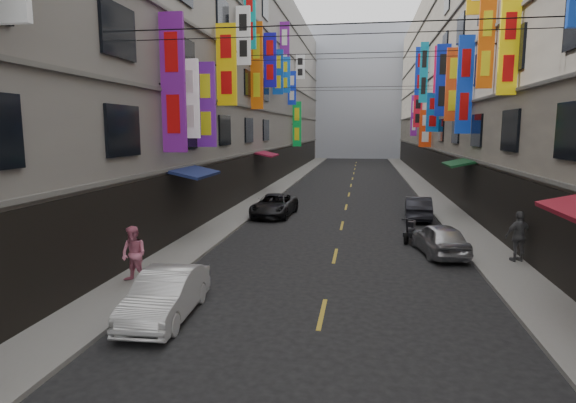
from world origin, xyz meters
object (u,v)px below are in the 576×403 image
(car_left_mid, at_px, (166,295))
(car_right_far, at_px, (418,208))
(scooter_far_right, at_px, (410,231))
(car_left_far, at_px, (274,205))
(pedestrian_lfar, at_px, (134,255))
(car_right_mid, at_px, (440,239))
(pedestrian_rfar, at_px, (519,236))

(car_left_mid, xyz_separation_m, car_right_far, (7.97, 15.27, 0.01))
(scooter_far_right, xyz_separation_m, car_left_far, (-6.98, 5.18, 0.17))
(car_left_far, distance_m, pedestrian_lfar, 12.93)
(scooter_far_right, xyz_separation_m, car_left_mid, (-7.04, -9.88, 0.18))
(car_right_far, bearing_deg, scooter_far_right, 83.94)
(scooter_far_right, relative_size, pedestrian_lfar, 0.99)
(pedestrian_lfar, bearing_deg, scooter_far_right, 57.84)
(car_right_far, bearing_deg, car_right_mid, 93.72)
(car_left_mid, bearing_deg, car_right_mid, 41.35)
(scooter_far_right, bearing_deg, car_right_far, -83.34)
(car_right_mid, xyz_separation_m, pedestrian_rfar, (2.60, -0.99, 0.41))
(car_right_mid, bearing_deg, scooter_far_right, -76.56)
(car_right_mid, distance_m, pedestrian_lfar, 11.35)
(car_left_mid, relative_size, car_left_far, 0.85)
(pedestrian_lfar, relative_size, pedestrian_rfar, 0.96)
(scooter_far_right, xyz_separation_m, car_right_far, (0.93, 5.38, 0.19))
(car_left_far, distance_m, car_right_mid, 10.80)
(pedestrian_lfar, height_order, pedestrian_rfar, pedestrian_rfar)
(car_left_mid, xyz_separation_m, car_right_mid, (7.97, 7.70, 0.01))
(car_left_far, bearing_deg, pedestrian_rfar, -35.16)
(car_left_far, bearing_deg, pedestrian_lfar, -95.91)
(car_right_mid, distance_m, car_right_far, 7.57)
(car_left_far, xyz_separation_m, pedestrian_lfar, (-2.07, -12.75, 0.39))
(car_left_mid, relative_size, pedestrian_lfar, 2.13)
(scooter_far_right, height_order, pedestrian_rfar, pedestrian_rfar)
(car_right_far, bearing_deg, pedestrian_lfar, 56.12)
(car_left_mid, bearing_deg, pedestrian_rfar, 29.75)
(scooter_far_right, height_order, car_left_mid, car_left_mid)
(car_right_far, relative_size, pedestrian_lfar, 2.15)
(car_left_mid, bearing_deg, car_left_far, 87.10)
(pedestrian_lfar, bearing_deg, car_right_far, 70.31)
(pedestrian_lfar, distance_m, pedestrian_rfar, 13.33)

